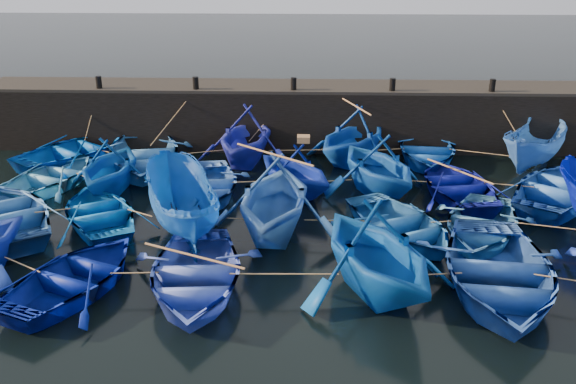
{
  "coord_description": "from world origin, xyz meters",
  "views": [
    {
      "loc": [
        0.69,
        -16.16,
        8.5
      ],
      "look_at": [
        0.0,
        3.2,
        0.7
      ],
      "focal_mm": 40.0,
      "sensor_mm": 36.0,
      "label": 1
    }
  ],
  "objects_px": {
    "boat_8": "(206,184)",
    "wooden_crate": "(304,139)",
    "boat_0": "(75,150)",
    "boat_13": "(6,212)"
  },
  "relations": [
    {
      "from": "boat_0",
      "to": "boat_13",
      "type": "xyz_separation_m",
      "value": [
        0.01,
        -6.23,
        0.03
      ]
    },
    {
      "from": "boat_8",
      "to": "wooden_crate",
      "type": "xyz_separation_m",
      "value": [
        3.35,
        0.18,
        1.62
      ]
    },
    {
      "from": "boat_0",
      "to": "boat_8",
      "type": "xyz_separation_m",
      "value": [
        5.8,
        -3.44,
        -0.05
      ]
    },
    {
      "from": "boat_0",
      "to": "boat_13",
      "type": "distance_m",
      "value": 6.23
    },
    {
      "from": "boat_13",
      "to": "wooden_crate",
      "type": "xyz_separation_m",
      "value": [
        9.13,
        2.97,
        1.55
      ]
    },
    {
      "from": "boat_8",
      "to": "boat_13",
      "type": "relative_size",
      "value": 0.86
    },
    {
      "from": "boat_0",
      "to": "wooden_crate",
      "type": "bearing_deg",
      "value": -162.81
    },
    {
      "from": "boat_0",
      "to": "boat_8",
      "type": "bearing_deg",
      "value": -173.89
    },
    {
      "from": "boat_13",
      "to": "boat_0",
      "type": "bearing_deg",
      "value": -125.71
    },
    {
      "from": "boat_8",
      "to": "wooden_crate",
      "type": "bearing_deg",
      "value": -4.85
    }
  ]
}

